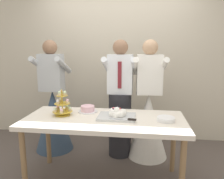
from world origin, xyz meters
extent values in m
cube|color=beige|center=(0.00, 1.43, 1.45)|extent=(5.20, 0.10, 2.90)
cube|color=silver|center=(0.00, 0.00, 0.75)|extent=(1.80, 0.80, 0.05)
cylinder|color=olive|center=(-0.82, -0.32, 0.36)|extent=(0.06, 0.06, 0.72)
cylinder|color=olive|center=(0.82, -0.32, 0.36)|extent=(0.06, 0.06, 0.72)
cylinder|color=olive|center=(-0.82, 0.32, 0.36)|extent=(0.06, 0.06, 0.72)
cylinder|color=olive|center=(0.82, 0.32, 0.36)|extent=(0.06, 0.06, 0.72)
cylinder|color=gold|center=(-0.50, 0.05, 0.78)|extent=(0.17, 0.17, 0.01)
cylinder|color=gold|center=(-0.50, 0.05, 0.93)|extent=(0.01, 0.01, 0.31)
cylinder|color=gold|center=(-0.50, 0.05, 0.82)|extent=(0.23, 0.23, 0.01)
cylinder|color=#D1B784|center=(-0.41, 0.06, 0.84)|extent=(0.04, 0.04, 0.03)
sphere|color=beige|center=(-0.41, 0.06, 0.86)|extent=(0.04, 0.04, 0.04)
cylinder|color=#D1B784|center=(-0.48, 0.13, 0.84)|extent=(0.04, 0.04, 0.03)
sphere|color=beige|center=(-0.48, 0.13, 0.86)|extent=(0.04, 0.04, 0.04)
cylinder|color=#D1B784|center=(-0.57, 0.09, 0.84)|extent=(0.04, 0.04, 0.03)
sphere|color=#EAB7C6|center=(-0.57, 0.09, 0.86)|extent=(0.04, 0.04, 0.04)
cylinder|color=#D1B784|center=(-0.57, -0.01, 0.84)|extent=(0.04, 0.04, 0.03)
sphere|color=beige|center=(-0.57, -0.01, 0.86)|extent=(0.04, 0.04, 0.04)
cylinder|color=#D1B784|center=(-0.48, -0.04, 0.84)|extent=(0.04, 0.04, 0.03)
sphere|color=#EAB7C6|center=(-0.48, -0.04, 0.86)|extent=(0.04, 0.04, 0.04)
cylinder|color=gold|center=(-0.50, 0.05, 0.92)|extent=(0.18, 0.18, 0.01)
cylinder|color=#D1B784|center=(-0.44, 0.05, 0.93)|extent=(0.04, 0.04, 0.03)
sphere|color=#EAB7C6|center=(-0.44, 0.05, 0.96)|extent=(0.04, 0.04, 0.04)
cylinder|color=#D1B784|center=(-0.53, 0.10, 0.93)|extent=(0.04, 0.04, 0.03)
sphere|color=white|center=(-0.53, 0.10, 0.96)|extent=(0.04, 0.04, 0.04)
cylinder|color=#D1B784|center=(-0.53, 0.00, 0.93)|extent=(0.04, 0.04, 0.03)
sphere|color=white|center=(-0.53, 0.00, 0.96)|extent=(0.04, 0.04, 0.04)
cylinder|color=gold|center=(-0.50, 0.05, 1.01)|extent=(0.13, 0.13, 0.01)
cylinder|color=#D1B784|center=(-0.46, 0.04, 1.03)|extent=(0.04, 0.04, 0.03)
sphere|color=beige|center=(-0.46, 0.04, 1.05)|extent=(0.04, 0.04, 0.04)
cylinder|color=#D1B784|center=(-0.52, 0.08, 1.03)|extent=(0.04, 0.04, 0.03)
sphere|color=#EAB7C6|center=(-0.52, 0.08, 1.05)|extent=(0.04, 0.04, 0.04)
cylinder|color=#D1B784|center=(-0.52, 0.01, 1.03)|extent=(0.04, 0.04, 0.03)
sphere|color=beige|center=(-0.52, 0.01, 1.05)|extent=(0.04, 0.04, 0.04)
cube|color=silver|center=(0.14, 0.03, 0.79)|extent=(0.42, 0.31, 0.02)
sphere|color=white|center=(0.20, 0.03, 0.83)|extent=(0.10, 0.10, 0.10)
sphere|color=white|center=(0.17, 0.06, 0.83)|extent=(0.09, 0.09, 0.09)
sphere|color=white|center=(0.14, 0.09, 0.83)|extent=(0.09, 0.09, 0.09)
sphere|color=white|center=(0.09, 0.08, 0.83)|extent=(0.09, 0.09, 0.09)
sphere|color=white|center=(0.10, 0.03, 0.83)|extent=(0.09, 0.09, 0.09)
sphere|color=white|center=(0.10, -0.01, 0.83)|extent=(0.08, 0.08, 0.08)
sphere|color=white|center=(0.14, -0.05, 0.82)|extent=(0.07, 0.07, 0.07)
sphere|color=white|center=(0.18, -0.01, 0.83)|extent=(0.09, 0.09, 0.09)
sphere|color=white|center=(0.14, 0.03, 0.84)|extent=(0.11, 0.11, 0.11)
sphere|color=#2D1938|center=(0.14, 0.09, 0.89)|extent=(0.02, 0.02, 0.02)
sphere|color=#DB474C|center=(0.10, 0.02, 0.89)|extent=(0.02, 0.02, 0.02)
sphere|color=#DB474C|center=(0.10, 0.05, 0.89)|extent=(0.02, 0.02, 0.02)
sphere|color=#2D1938|center=(0.13, 0.01, 0.88)|extent=(0.02, 0.02, 0.02)
sphere|color=#2D1938|center=(0.11, -0.02, 0.89)|extent=(0.02, 0.02, 0.02)
sphere|color=#2D1938|center=(0.16, 0.04, 0.88)|extent=(0.02, 0.02, 0.02)
sphere|color=#B21923|center=(0.18, 0.01, 0.89)|extent=(0.02, 0.02, 0.02)
cube|color=silver|center=(0.17, -0.08, 0.80)|extent=(0.23, 0.06, 0.00)
cube|color=black|center=(0.32, -0.11, 0.81)|extent=(0.09, 0.04, 0.02)
cylinder|color=white|center=(0.68, -0.02, 0.78)|extent=(0.19, 0.19, 0.01)
cylinder|color=white|center=(0.68, -0.02, 0.79)|extent=(0.19, 0.19, 0.01)
cylinder|color=white|center=(0.68, -0.02, 0.80)|extent=(0.19, 0.19, 0.01)
cylinder|color=white|center=(0.68, -0.01, 0.81)|extent=(0.19, 0.19, 0.01)
cylinder|color=white|center=(-0.24, 0.22, 0.78)|extent=(0.24, 0.24, 0.01)
cylinder|color=#EAB7C6|center=(-0.24, 0.22, 0.82)|extent=(0.17, 0.17, 0.07)
cylinder|color=#232328|center=(0.11, 0.68, 0.46)|extent=(0.32, 0.32, 0.92)
cube|color=white|center=(0.11, 0.68, 1.19)|extent=(0.34, 0.21, 0.54)
sphere|color=#8C664C|center=(0.11, 0.68, 1.55)|extent=(0.21, 0.21, 0.21)
cylinder|color=white|center=(-0.07, 0.69, 1.30)|extent=(0.09, 0.49, 0.28)
cylinder|color=white|center=(0.31, 0.68, 1.30)|extent=(0.09, 0.49, 0.28)
cube|color=maroon|center=(0.12, 0.58, 1.19)|extent=(0.05, 0.01, 0.36)
cone|color=white|center=(0.51, 0.69, 0.46)|extent=(0.56, 0.56, 0.92)
cube|color=white|center=(0.51, 0.69, 1.19)|extent=(0.36, 0.23, 0.54)
sphere|color=tan|center=(0.51, 0.69, 1.55)|extent=(0.21, 0.21, 0.21)
cylinder|color=white|center=(0.31, 0.67, 1.30)|extent=(0.12, 0.49, 0.28)
cylinder|color=white|center=(0.69, 0.71, 1.30)|extent=(0.12, 0.49, 0.28)
cone|color=#334760|center=(-0.90, 0.74, 0.46)|extent=(0.56, 0.56, 0.92)
cube|color=#B2B7BC|center=(-0.90, 0.74, 1.19)|extent=(0.35, 0.21, 0.54)
sphere|color=#8C664C|center=(-0.90, 0.74, 1.55)|extent=(0.21, 0.21, 0.21)
cylinder|color=#B2B7BC|center=(-1.09, 0.74, 1.30)|extent=(0.09, 0.49, 0.28)
cylinder|color=#B2B7BC|center=(-0.71, 0.73, 1.30)|extent=(0.09, 0.49, 0.28)
camera|label=1|loc=(0.40, -2.36, 1.56)|focal=35.72mm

